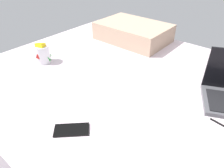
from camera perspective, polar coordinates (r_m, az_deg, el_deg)
name	(u,v)px	position (r cm, az deg, el deg)	size (l,w,h in cm)	color
bed_mattress	(132,94)	(120.49, 5.53, -2.84)	(180.00, 140.00, 18.00)	silver
snack_cup	(43,54)	(138.28, -18.33, 7.85)	(10.00, 10.97, 13.83)	silver
cell_phone	(72,130)	(87.94, -10.93, -12.14)	(6.80, 14.00, 0.80)	black
pillow	(133,32)	(165.52, 5.76, 13.90)	(52.00, 36.00, 13.00)	tan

